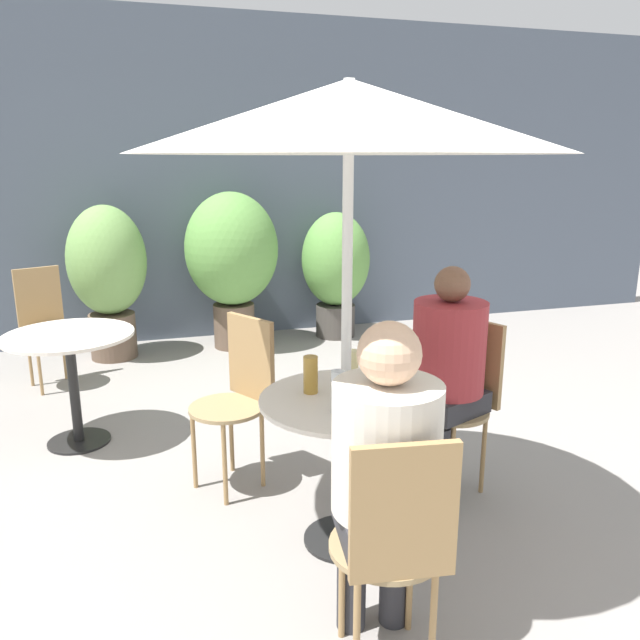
% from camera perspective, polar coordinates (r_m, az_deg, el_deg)
% --- Properties ---
extents(ground_plane, '(20.00, 20.00, 0.00)m').
position_cam_1_polar(ground_plane, '(2.99, 2.79, -20.31)').
color(ground_plane, gray).
extents(storefront_wall, '(10.00, 0.06, 3.00)m').
position_cam_1_polar(storefront_wall, '(6.11, -9.03, 12.44)').
color(storefront_wall, '#4C5666').
rests_on(storefront_wall, ground_plane).
extents(cafe_table_near, '(0.76, 0.76, 0.70)m').
position_cam_1_polar(cafe_table_near, '(2.79, 2.39, -10.02)').
color(cafe_table_near, black).
rests_on(cafe_table_near, ground_plane).
extents(cafe_table_far, '(0.76, 0.76, 0.70)m').
position_cam_1_polar(cafe_table_far, '(4.03, -21.83, -3.24)').
color(cafe_table_far, black).
rests_on(cafe_table_far, ground_plane).
extents(bistro_chair_0, '(0.39, 0.41, 0.91)m').
position_cam_1_polar(bistro_chair_0, '(2.10, 6.88, -19.12)').
color(bistro_chair_0, '#997F56').
rests_on(bistro_chair_0, ground_plane).
extents(bistro_chair_1, '(0.44, 0.42, 0.91)m').
position_cam_1_polar(bistro_chair_1, '(3.34, 12.94, -6.22)').
color(bistro_chair_1, '#997F56').
rests_on(bistro_chair_1, ground_plane).
extents(bistro_chair_2, '(0.45, 0.44, 0.91)m').
position_cam_1_polar(bistro_chair_2, '(3.32, -7.37, -6.05)').
color(bistro_chair_2, '#997F56').
rests_on(bistro_chair_2, ground_plane).
extents(bistro_chair_3, '(0.42, 0.44, 0.91)m').
position_cam_1_polar(bistro_chair_3, '(5.19, -23.94, 0.35)').
color(bistro_chair_3, '#997F56').
rests_on(bistro_chair_3, ground_plane).
extents(seated_person_0, '(0.36, 0.39, 1.22)m').
position_cam_1_polar(seated_person_0, '(2.14, 5.94, -13.06)').
color(seated_person_0, '#2D2D33').
rests_on(seated_person_0, ground_plane).
extents(seated_person_1, '(0.43, 0.41, 1.21)m').
position_cam_1_polar(seated_person_1, '(3.17, 11.44, -4.00)').
color(seated_person_1, '#2D2D33').
rests_on(seated_person_1, ground_plane).
extents(beer_glass_0, '(0.06, 0.06, 0.17)m').
position_cam_1_polar(beer_glass_0, '(2.76, -0.86, -5.01)').
color(beer_glass_0, '#B28433').
rests_on(beer_glass_0, cafe_table_near).
extents(beer_glass_1, '(0.06, 0.06, 0.18)m').
position_cam_1_polar(beer_glass_1, '(2.54, 1.64, -6.60)').
color(beer_glass_1, silver).
rests_on(beer_glass_1, cafe_table_near).
extents(beer_glass_2, '(0.06, 0.06, 0.17)m').
position_cam_1_polar(beer_glass_2, '(2.67, 6.00, -5.77)').
color(beer_glass_2, silver).
rests_on(beer_glass_2, cafe_table_near).
extents(beer_glass_3, '(0.06, 0.06, 0.16)m').
position_cam_1_polar(beer_glass_3, '(2.86, 2.95, -4.37)').
color(beer_glass_3, beige).
rests_on(beer_glass_3, cafe_table_near).
extents(potted_plant_0, '(0.66, 0.66, 1.33)m').
position_cam_1_polar(potted_plant_0, '(5.65, -18.84, 4.31)').
color(potted_plant_0, brown).
rests_on(potted_plant_0, ground_plane).
extents(potted_plant_1, '(0.84, 0.84, 1.43)m').
position_cam_1_polar(potted_plant_1, '(5.72, -8.07, 5.92)').
color(potted_plant_1, brown).
rests_on(potted_plant_1, ground_plane).
extents(potted_plant_2, '(0.66, 0.66, 1.22)m').
position_cam_1_polar(potted_plant_2, '(6.05, 1.44, 4.97)').
color(potted_plant_2, '#47423D').
rests_on(potted_plant_2, ground_plane).
extents(umbrella, '(1.72, 1.72, 2.00)m').
position_cam_1_polar(umbrella, '(2.54, 2.72, 17.98)').
color(umbrella, silver).
rests_on(umbrella, ground_plane).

